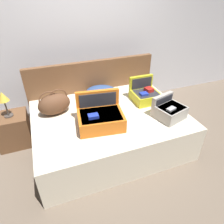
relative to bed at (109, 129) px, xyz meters
name	(u,v)px	position (x,y,z in m)	size (l,w,h in m)	color
ground_plane	(119,162)	(0.00, -0.40, -0.27)	(12.00, 12.00, 0.00)	#6B5B4C
back_wall	(83,36)	(0.00, 1.25, 1.03)	(8.00, 0.10, 2.60)	silver
bed	(109,129)	(0.00, 0.00, 0.00)	(2.04, 1.50, 0.53)	beige
headboard	(93,91)	(0.00, 0.79, 0.25)	(2.08, 0.08, 1.03)	brown
hard_case_large	(100,117)	(-0.19, -0.19, 0.38)	(0.61, 0.51, 0.39)	#D16619
hard_case_medium	(145,94)	(0.64, 0.17, 0.37)	(0.38, 0.39, 0.34)	gold
hard_case_small	(169,110)	(0.72, -0.35, 0.37)	(0.43, 0.42, 0.28)	gray
duffel_bag	(54,104)	(-0.68, 0.27, 0.42)	(0.47, 0.32, 0.35)	brown
pillow_near_headboard	(101,91)	(0.06, 0.57, 0.34)	(0.46, 0.31, 0.14)	navy
nightstand	(14,130)	(-1.30, 0.50, -0.02)	(0.44, 0.40, 0.49)	brown
table_lamp	(3,98)	(-1.30, 0.50, 0.51)	(0.14, 0.14, 0.37)	#3F3833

